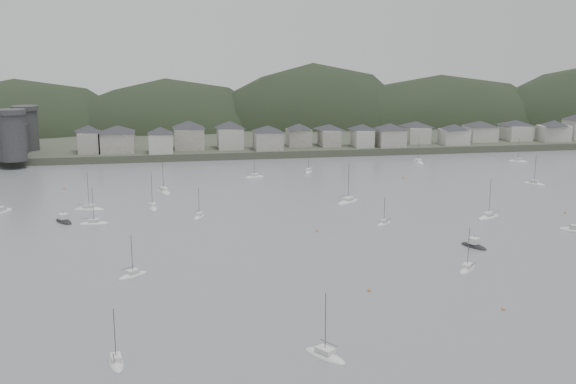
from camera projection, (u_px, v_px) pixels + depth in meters
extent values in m
plane|color=slate|center=(362.00, 309.00, 123.97)|extent=(900.00, 900.00, 0.00)
cube|color=#383D2D|center=(222.00, 124.00, 407.49)|extent=(900.00, 250.00, 3.00)
ellipsoid|color=black|center=(20.00, 154.00, 368.24)|extent=(138.98, 92.48, 81.13)
ellipsoid|color=black|center=(168.00, 150.00, 382.91)|extent=(132.08, 90.41, 79.74)
ellipsoid|color=black|center=(312.00, 151.00, 398.12)|extent=(133.88, 88.37, 101.41)
ellipsoid|color=black|center=(438.00, 144.00, 406.03)|extent=(165.81, 81.78, 82.55)
cylinder|color=#323235|center=(12.00, 138.00, 265.02)|extent=(10.00, 10.00, 18.00)
cylinder|color=#323235|center=(26.00, 130.00, 292.06)|extent=(10.00, 10.00, 17.00)
cube|color=#323235|center=(20.00, 141.00, 279.11)|extent=(3.50, 30.00, 12.00)
cube|color=gray|center=(89.00, 142.00, 286.10)|extent=(8.34, 12.91, 8.59)
pyramid|color=#2A2B30|center=(89.00, 129.00, 284.89)|extent=(15.78, 15.78, 3.01)
cube|color=gray|center=(118.00, 142.00, 287.56)|extent=(13.68, 13.35, 8.36)
pyramid|color=#2A2B30|center=(117.00, 129.00, 286.39)|extent=(20.07, 20.07, 2.93)
cube|color=#B1AEA6|center=(161.00, 143.00, 285.61)|extent=(9.78, 10.20, 8.08)
pyramid|color=#2A2B30|center=(160.00, 130.00, 284.47)|extent=(14.83, 14.83, 2.83)
cube|color=gray|center=(189.00, 138.00, 296.89)|extent=(12.59, 13.33, 9.09)
pyramid|color=#2A2B30|center=(189.00, 124.00, 295.61)|extent=(19.24, 19.24, 3.18)
cube|color=#B1AEA6|center=(230.00, 138.00, 298.55)|extent=(10.74, 12.17, 8.87)
pyramid|color=#2A2B30|center=(230.00, 124.00, 297.30)|extent=(17.01, 17.01, 3.10)
cube|color=gray|center=(268.00, 141.00, 295.10)|extent=(11.63, 12.09, 7.69)
pyramid|color=#2A2B30|center=(268.00, 129.00, 294.02)|extent=(17.61, 17.61, 2.69)
cube|color=gray|center=(299.00, 137.00, 306.16)|extent=(10.37, 9.35, 7.44)
pyramid|color=#2A2B30|center=(299.00, 126.00, 305.11)|extent=(14.65, 14.65, 2.60)
cube|color=gray|center=(329.00, 138.00, 306.22)|extent=(8.24, 12.20, 7.22)
pyramid|color=#2A2B30|center=(329.00, 127.00, 305.21)|extent=(15.17, 15.17, 2.53)
cube|color=#B1AEA6|center=(362.00, 138.00, 303.59)|extent=(8.06, 10.91, 7.46)
pyramid|color=#2A2B30|center=(363.00, 127.00, 302.54)|extent=(14.08, 14.08, 2.61)
cube|color=gray|center=(390.00, 138.00, 304.30)|extent=(11.73, 11.78, 7.66)
pyramid|color=#2A2B30|center=(390.00, 126.00, 303.22)|extent=(17.46, 17.46, 2.68)
cube|color=#B1AEA6|center=(416.00, 135.00, 316.59)|extent=(10.19, 13.02, 7.33)
pyramid|color=#2A2B30|center=(416.00, 124.00, 315.56)|extent=(17.23, 17.23, 2.57)
cube|color=#B1AEA6|center=(454.00, 137.00, 310.75)|extent=(11.70, 9.81, 6.88)
pyramid|color=#2A2B30|center=(454.00, 127.00, 309.78)|extent=(15.97, 15.97, 2.41)
cube|color=#B1AEA6|center=(480.00, 133.00, 322.21)|extent=(12.83, 12.48, 7.00)
pyramid|color=#2A2B30|center=(480.00, 123.00, 321.22)|extent=(18.79, 18.79, 2.45)
cube|color=#B1AEA6|center=(515.00, 132.00, 325.93)|extent=(11.07, 13.50, 6.97)
pyramid|color=#2A2B30|center=(516.00, 123.00, 324.95)|extent=(18.25, 18.25, 2.44)
cube|color=#B1AEA6|center=(554.00, 133.00, 321.17)|extent=(13.75, 9.12, 7.34)
pyramid|color=#2A2B30|center=(554.00, 123.00, 320.14)|extent=(16.97, 16.97, 2.57)
ellipsoid|color=silver|center=(309.00, 172.00, 258.95)|extent=(4.99, 8.02, 1.53)
cube|color=silver|center=(309.00, 169.00, 258.73)|extent=(2.52, 3.10, 0.70)
cylinder|color=#3F3F42|center=(309.00, 159.00, 257.93)|extent=(0.12, 0.12, 9.56)
cylinder|color=#3F3F42|center=(307.00, 167.00, 259.77)|extent=(1.31, 3.25, 0.10)
ellipsoid|color=silver|center=(133.00, 276.00, 141.74)|extent=(6.79, 5.96, 1.38)
cube|color=silver|center=(133.00, 271.00, 141.54)|extent=(2.83, 2.67, 0.70)
cylinder|color=#3F3F42|center=(132.00, 255.00, 140.82)|extent=(0.12, 0.12, 8.60)
cylinder|color=#3F3F42|center=(128.00, 268.00, 141.98)|extent=(2.51, 1.98, 0.10)
ellipsoid|color=silver|center=(384.00, 224.00, 183.18)|extent=(5.76, 4.95, 1.16)
cube|color=silver|center=(384.00, 221.00, 182.99)|extent=(2.39, 2.23, 0.70)
cylinder|color=#3F3F42|center=(384.00, 210.00, 182.39)|extent=(0.12, 0.12, 7.24)
cylinder|color=#3F3F42|center=(388.00, 219.00, 182.43)|extent=(2.15, 1.64, 0.10)
ellipsoid|color=silver|center=(348.00, 202.00, 208.55)|extent=(9.43, 8.36, 1.92)
cube|color=silver|center=(348.00, 198.00, 208.29)|extent=(3.94, 3.74, 0.70)
cylinder|color=#3F3F42|center=(349.00, 183.00, 207.27)|extent=(0.12, 0.12, 11.99)
cylinder|color=#3F3F42|center=(343.00, 196.00, 208.97)|extent=(3.45, 2.76, 0.10)
ellipsoid|color=silver|center=(467.00, 270.00, 145.54)|extent=(6.74, 6.87, 1.46)
cube|color=silver|center=(467.00, 265.00, 145.32)|extent=(2.93, 2.95, 0.70)
cylinder|color=#3F3F42|center=(468.00, 249.00, 144.55)|extent=(0.12, 0.12, 9.12)
cylinder|color=#3F3F42|center=(474.00, 264.00, 144.46)|extent=(2.35, 2.43, 0.10)
ellipsoid|color=silver|center=(534.00, 184.00, 236.14)|extent=(6.63, 8.05, 1.60)
cube|color=silver|center=(534.00, 181.00, 235.91)|extent=(3.03, 3.31, 0.70)
cylinder|color=#3F3F42|center=(535.00, 170.00, 235.07)|extent=(0.12, 0.12, 10.00)
cylinder|color=#3F3F42|center=(534.00, 180.00, 234.51)|extent=(2.11, 3.03, 0.10)
ellipsoid|color=silver|center=(418.00, 163.00, 280.22)|extent=(3.20, 8.80, 1.73)
cube|color=silver|center=(418.00, 160.00, 279.98)|extent=(2.06, 3.12, 0.70)
cylinder|color=#3F3F42|center=(419.00, 149.00, 279.06)|extent=(0.12, 0.12, 10.84)
cylinder|color=#3F3F42|center=(417.00, 158.00, 281.38)|extent=(0.29, 3.90, 0.10)
ellipsoid|color=silver|center=(518.00, 162.00, 282.53)|extent=(7.81, 5.75, 1.52)
cube|color=silver|center=(518.00, 159.00, 282.31)|extent=(3.13, 2.73, 0.70)
cylinder|color=#3F3F42|center=(519.00, 150.00, 281.52)|extent=(0.12, 0.12, 9.47)
cylinder|color=#3F3F42|center=(516.00, 158.00, 281.36)|extent=(3.04, 1.72, 0.10)
ellipsoid|color=silver|center=(0.00, 213.00, 195.55)|extent=(7.08, 9.87, 1.91)
cube|color=silver|center=(0.00, 208.00, 195.29)|extent=(3.39, 3.93, 0.70)
cylinder|color=#3F3F42|center=(2.00, 208.00, 193.85)|extent=(2.06, 3.86, 0.10)
cylinder|color=#3F3F42|center=(576.00, 226.00, 173.83)|extent=(2.75, 3.26, 0.10)
ellipsoid|color=silver|center=(489.00, 218.00, 189.97)|extent=(8.93, 6.39, 1.72)
cube|color=silver|center=(489.00, 214.00, 189.72)|extent=(3.55, 3.06, 0.70)
cylinder|color=#3F3F42|center=(490.00, 198.00, 188.81)|extent=(0.12, 0.12, 10.78)
cylinder|color=#3F3F42|center=(495.00, 212.00, 189.17)|extent=(3.50, 1.86, 0.10)
ellipsoid|color=silver|center=(89.00, 210.00, 199.13)|extent=(9.27, 4.54, 1.78)
cube|color=silver|center=(89.00, 206.00, 198.88)|extent=(3.43, 2.53, 0.70)
cylinder|color=#3F3F42|center=(88.00, 191.00, 197.94)|extent=(0.12, 0.12, 11.10)
cylinder|color=#3F3F42|center=(83.00, 204.00, 198.19)|extent=(3.94, 0.89, 0.10)
ellipsoid|color=silver|center=(325.00, 357.00, 104.82)|extent=(6.73, 8.18, 1.62)
cube|color=silver|center=(325.00, 350.00, 104.59)|extent=(3.08, 3.36, 0.70)
cylinder|color=#3F3F42|center=(325.00, 325.00, 103.73)|extent=(0.12, 0.12, 10.16)
cylinder|color=#3F3F42|center=(329.00, 343.00, 105.78)|extent=(2.14, 3.08, 0.10)
ellipsoid|color=silver|center=(199.00, 217.00, 190.58)|extent=(4.50, 6.85, 1.31)
cube|color=silver|center=(199.00, 214.00, 190.38)|extent=(2.23, 2.68, 0.70)
cylinder|color=#3F3F42|center=(199.00, 202.00, 189.70)|extent=(0.12, 0.12, 8.19)
cylinder|color=#3F3F42|center=(197.00, 211.00, 191.23)|extent=(1.25, 2.75, 0.10)
ellipsoid|color=silver|center=(116.00, 363.00, 102.61)|extent=(3.28, 7.11, 1.37)
cube|color=silver|center=(116.00, 357.00, 102.41)|extent=(1.88, 2.61, 0.70)
cylinder|color=#3F3F42|center=(115.00, 336.00, 101.69)|extent=(0.12, 0.12, 8.56)
cylinder|color=#3F3F42|center=(114.00, 358.00, 101.09)|extent=(0.60, 3.06, 0.10)
ellipsoid|color=silver|center=(153.00, 208.00, 200.95)|extent=(4.13, 8.88, 1.71)
cube|color=silver|center=(152.00, 204.00, 200.71)|extent=(2.35, 3.26, 0.70)
cylinder|color=#3F3F42|center=(152.00, 190.00, 199.80)|extent=(0.12, 0.12, 10.68)
cylinder|color=#3F3F42|center=(151.00, 204.00, 199.09)|extent=(0.74, 3.81, 0.10)
ellipsoid|color=silver|center=(164.00, 192.00, 223.00)|extent=(6.07, 10.21, 1.94)
cube|color=silver|center=(163.00, 188.00, 222.73)|extent=(3.12, 3.91, 0.70)
cylinder|color=#3F3F42|center=(163.00, 174.00, 221.70)|extent=(0.12, 0.12, 12.15)
cylinder|color=#3F3F42|center=(162.00, 188.00, 220.92)|extent=(1.50, 4.17, 0.10)
ellipsoid|color=silver|center=(254.00, 177.00, 248.51)|extent=(7.65, 3.79, 1.47)
cube|color=silver|center=(254.00, 175.00, 248.30)|extent=(2.84, 2.10, 0.70)
cylinder|color=#3F3F42|center=(254.00, 164.00, 247.53)|extent=(0.12, 0.12, 9.16)
cylinder|color=#3F3F42|center=(251.00, 173.00, 248.22)|extent=(3.25, 0.77, 0.10)
ellipsoid|color=silver|center=(94.00, 224.00, 183.11)|extent=(7.88, 2.71, 1.56)
cube|color=silver|center=(94.00, 220.00, 182.88)|extent=(2.78, 1.79, 0.70)
cylinder|color=#3F3F42|center=(93.00, 206.00, 182.06)|extent=(0.12, 0.12, 9.76)
cylinder|color=#3F3F42|center=(88.00, 218.00, 182.48)|extent=(3.52, 0.20, 0.10)
ellipsoid|color=black|center=(474.00, 247.00, 162.44)|extent=(5.48, 7.82, 1.62)
cube|color=silver|center=(474.00, 241.00, 162.13)|extent=(2.80, 2.87, 1.40)
cylinder|color=#3F3F42|center=(474.00, 237.00, 161.95)|extent=(0.10, 0.10, 1.20)
ellipsoid|color=black|center=(64.00, 222.00, 185.40)|extent=(6.55, 8.27, 1.75)
cube|color=silver|center=(63.00, 216.00, 185.09)|extent=(3.13, 3.19, 1.40)
cylinder|color=#3F3F42|center=(63.00, 213.00, 184.90)|extent=(0.10, 0.10, 1.20)
sphere|color=#C17540|center=(403.00, 178.00, 247.09)|extent=(0.70, 0.70, 0.70)
sphere|color=#C17540|center=(565.00, 212.00, 195.48)|extent=(0.70, 0.70, 0.70)
sphere|color=#C17540|center=(503.00, 309.00, 123.52)|extent=(0.70, 0.70, 0.70)
sphere|color=#C17540|center=(369.00, 290.00, 133.06)|extent=(0.70, 0.70, 0.70)
sphere|color=#C17540|center=(64.00, 188.00, 228.62)|extent=(0.70, 0.70, 0.70)
sphere|color=#C17540|center=(317.00, 231.00, 176.20)|extent=(0.70, 0.70, 0.70)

